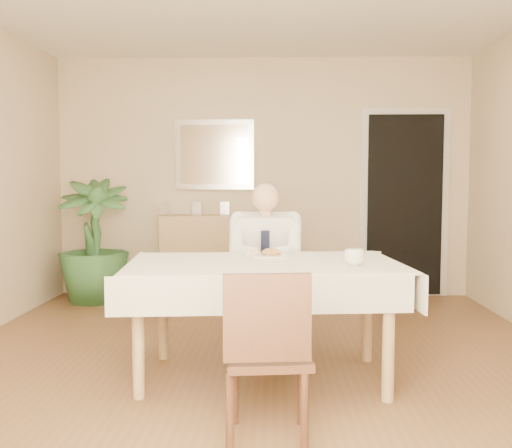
{
  "coord_description": "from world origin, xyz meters",
  "views": [
    {
      "loc": [
        0.13,
        -3.79,
        1.27
      ],
      "look_at": [
        0.0,
        0.35,
        0.95
      ],
      "focal_mm": 40.0,
      "sensor_mm": 36.0,
      "label": 1
    }
  ],
  "objects_px": {
    "seated_man": "(265,259)",
    "sideboard": "(214,256)",
    "chair_near": "(267,348)",
    "dining_table": "(264,275)",
    "coffee_mug": "(354,257)",
    "potted_palm": "(93,240)",
    "chair_far": "(266,279)"
  },
  "relations": [
    {
      "from": "coffee_mug",
      "to": "potted_palm",
      "type": "distance_m",
      "value": 3.38
    },
    {
      "from": "chair_near",
      "to": "potted_palm",
      "type": "bearing_deg",
      "value": 113.77
    },
    {
      "from": "coffee_mug",
      "to": "dining_table",
      "type": "bearing_deg",
      "value": 165.15
    },
    {
      "from": "coffee_mug",
      "to": "chair_far",
      "type": "bearing_deg",
      "value": 118.27
    },
    {
      "from": "chair_near",
      "to": "sideboard",
      "type": "bearing_deg",
      "value": 93.93
    },
    {
      "from": "coffee_mug",
      "to": "sideboard",
      "type": "bearing_deg",
      "value": 113.11
    },
    {
      "from": "dining_table",
      "to": "seated_man",
      "type": "relative_size",
      "value": 1.45
    },
    {
      "from": "seated_man",
      "to": "potted_palm",
      "type": "relative_size",
      "value": 0.96
    },
    {
      "from": "seated_man",
      "to": "chair_far",
      "type": "bearing_deg",
      "value": 90.0
    },
    {
      "from": "chair_near",
      "to": "seated_man",
      "type": "height_order",
      "value": "seated_man"
    },
    {
      "from": "coffee_mug",
      "to": "seated_man",
      "type": "bearing_deg",
      "value": 126.7
    },
    {
      "from": "dining_table",
      "to": "potted_palm",
      "type": "height_order",
      "value": "potted_palm"
    },
    {
      "from": "chair_near",
      "to": "chair_far",
      "type": "bearing_deg",
      "value": 84.83
    },
    {
      "from": "coffee_mug",
      "to": "potted_palm",
      "type": "height_order",
      "value": "potted_palm"
    },
    {
      "from": "seated_man",
      "to": "sideboard",
      "type": "bearing_deg",
      "value": 106.96
    },
    {
      "from": "chair_near",
      "to": "potted_palm",
      "type": "distance_m",
      "value": 3.71
    },
    {
      "from": "chair_far",
      "to": "chair_near",
      "type": "height_order",
      "value": "chair_far"
    },
    {
      "from": "chair_far",
      "to": "seated_man",
      "type": "xyz_separation_m",
      "value": [
        -0.0,
        -0.29,
        0.2
      ]
    },
    {
      "from": "coffee_mug",
      "to": "potted_palm",
      "type": "relative_size",
      "value": 0.1
    },
    {
      "from": "dining_table",
      "to": "seated_man",
      "type": "bearing_deg",
      "value": 84.58
    },
    {
      "from": "chair_far",
      "to": "sideboard",
      "type": "height_order",
      "value": "sideboard"
    },
    {
      "from": "chair_far",
      "to": "coffee_mug",
      "type": "height_order",
      "value": "chair_far"
    },
    {
      "from": "chair_far",
      "to": "potted_palm",
      "type": "distance_m",
      "value": 2.29
    },
    {
      "from": "dining_table",
      "to": "sideboard",
      "type": "relative_size",
      "value": 1.62
    },
    {
      "from": "chair_near",
      "to": "seated_man",
      "type": "bearing_deg",
      "value": 85.03
    },
    {
      "from": "dining_table",
      "to": "seated_man",
      "type": "distance_m",
      "value": 0.59
    },
    {
      "from": "sideboard",
      "to": "coffee_mug",
      "type": "bearing_deg",
      "value": -70.51
    },
    {
      "from": "seated_man",
      "to": "potted_palm",
      "type": "height_order",
      "value": "potted_palm"
    },
    {
      "from": "dining_table",
      "to": "coffee_mug",
      "type": "height_order",
      "value": "coffee_mug"
    },
    {
      "from": "chair_far",
      "to": "dining_table",
      "type": "bearing_deg",
      "value": -92.26
    },
    {
      "from": "seated_man",
      "to": "coffee_mug",
      "type": "distance_m",
      "value": 0.93
    },
    {
      "from": "chair_far",
      "to": "seated_man",
      "type": "distance_m",
      "value": 0.35
    }
  ]
}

